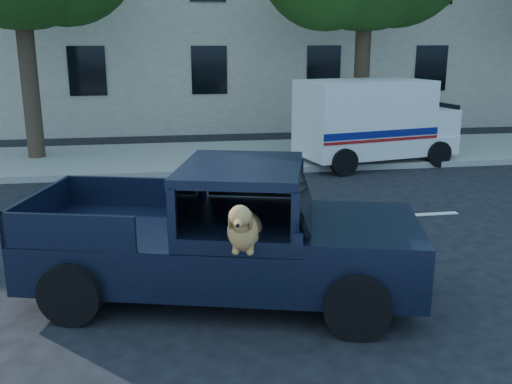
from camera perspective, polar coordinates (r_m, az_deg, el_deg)
ground at (r=6.97m, az=-3.03°, el=-12.13°), size 120.00×120.00×0.00m
far_sidewalk at (r=15.70m, az=-6.84°, el=3.45°), size 60.00×4.00×0.15m
lane_stripes at (r=10.43m, az=5.82°, el=-2.81°), size 21.60×0.14×0.01m
building_main at (r=23.01m, az=-0.27°, el=18.24°), size 26.00×6.00×9.00m
pickup_truck at (r=7.25m, az=-3.90°, el=-6.03°), size 5.12×3.10×1.72m
mail_truck at (r=15.24m, az=11.55°, el=6.28°), size 4.29×2.72×2.19m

